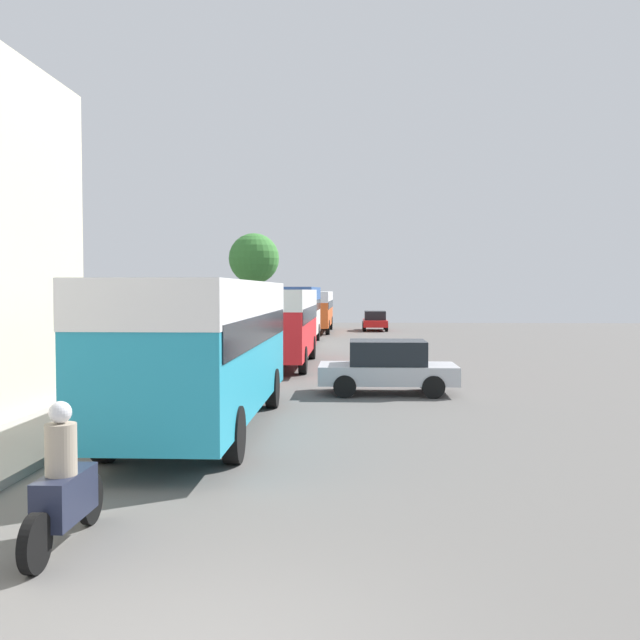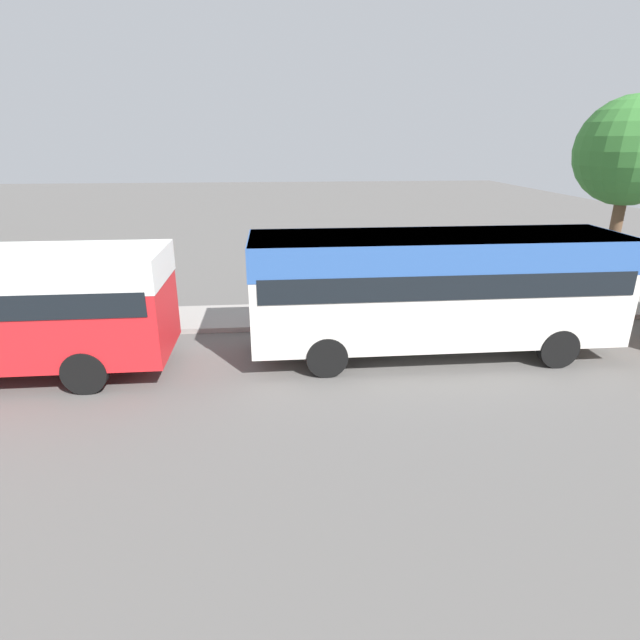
# 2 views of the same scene
# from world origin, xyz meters

# --- Properties ---
(bus_third_in_line) EXTENTS (2.58, 9.39, 3.17)m
(bus_third_in_line) POSITION_xyz_m (-2.04, 33.74, 2.05)
(bus_third_in_line) COLOR silver
(bus_third_in_line) RESTS_ON ground_plane
(street_tree) EXTENTS (3.28, 3.28, 6.55)m
(street_tree) POSITION_xyz_m (-5.21, 40.65, 5.01)
(street_tree) COLOR brown
(street_tree) RESTS_ON sidewalk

